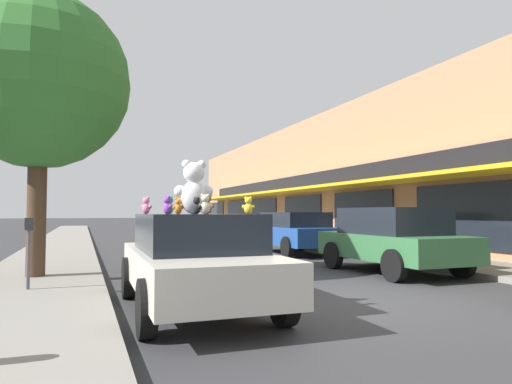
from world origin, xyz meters
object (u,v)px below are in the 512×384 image
object	(u,v)px
teddy_bear_brown	(207,204)
parked_car_far_center	(392,238)
street_tree	(39,81)
parking_meter	(29,244)
plush_art_car	(195,258)
teddy_bear_purple	(167,205)
teddy_bear_pink	(146,206)
teddy_bear_black	(197,206)
teddy_bear_giant	(194,188)
teddy_bear_teal	(169,205)
teddy_bear_orange	(178,206)
teddy_bear_cream	(205,204)
parked_car_far_right	(294,231)
teddy_bear_yellow	(248,206)

from	to	relation	value
teddy_bear_brown	parked_car_far_center	distance (m)	5.73
street_tree	parking_meter	xyz separation A→B (m)	(0.04, -1.80, -3.43)
plush_art_car	teddy_bear_purple	size ratio (longest dim) A/B	17.43
teddy_bear_pink	teddy_bear_black	distance (m)	1.76
plush_art_car	teddy_bear_giant	xyz separation A→B (m)	(-0.06, -0.11, 1.08)
teddy_bear_teal	teddy_bear_black	xyz separation A→B (m)	(0.12, -1.51, -0.03)
teddy_bear_orange	street_tree	xyz separation A→B (m)	(-2.28, 4.05, 2.78)
parking_meter	teddy_bear_cream	bearing A→B (deg)	-47.88
parked_car_far_right	teddy_bear_pink	bearing A→B (deg)	-131.32
parked_car_far_center	plush_art_car	bearing A→B (deg)	-155.68
teddy_bear_purple	parked_car_far_center	distance (m)	6.96
parked_car_far_right	street_tree	world-z (taller)	street_tree
teddy_bear_black	parked_car_far_right	distance (m)	10.49
teddy_bear_purple	teddy_bear_black	xyz separation A→B (m)	(0.43, 0.06, -0.00)
teddy_bear_purple	teddy_bear_cream	world-z (taller)	teddy_bear_cream
teddy_bear_purple	teddy_bear_yellow	world-z (taller)	teddy_bear_yellow
teddy_bear_purple	teddy_bear_teal	size ratio (longest dim) A/B	0.82
teddy_bear_brown	parked_car_far_right	size ratio (longest dim) A/B	0.08
teddy_bear_yellow	teddy_bear_giant	bearing A→B (deg)	-3.91
teddy_bear_yellow	parked_car_far_right	xyz separation A→B (m)	(4.92, 8.69, -0.77)
teddy_bear_brown	teddy_bear_pink	distance (m)	1.12
plush_art_car	teddy_bear_brown	bearing A→B (deg)	57.00
teddy_bear_black	parking_meter	size ratio (longest dim) A/B	0.19
teddy_bear_yellow	parked_car_far_right	world-z (taller)	teddy_bear_yellow
teddy_bear_orange	teddy_bear_teal	bearing A→B (deg)	-101.19
teddy_bear_cream	parked_car_far_right	bearing A→B (deg)	-110.78
teddy_bear_purple	parking_meter	bearing A→B (deg)	6.98
teddy_bear_orange	street_tree	bearing A→B (deg)	-69.02
street_tree	teddy_bear_brown	bearing A→B (deg)	-50.58
plush_art_car	teddy_bear_black	bearing A→B (deg)	-101.03
teddy_bear_purple	parking_meter	xyz separation A→B (m)	(-1.98, 2.80, -0.65)
plush_art_car	parked_car_far_center	distance (m)	6.15
plush_art_car	teddy_bear_black	world-z (taller)	teddy_bear_black
plush_art_car	teddy_bear_purple	distance (m)	1.17
teddy_bear_cream	street_tree	xyz separation A→B (m)	(-2.56, 4.59, 2.76)
teddy_bear_brown	teddy_bear_giant	bearing A→B (deg)	68.78
teddy_bear_teal	teddy_bear_giant	bearing A→B (deg)	55.86
street_tree	teddy_bear_orange	bearing A→B (deg)	-60.67
teddy_bear_pink	teddy_bear_brown	bearing A→B (deg)	-171.99
teddy_bear_pink	street_tree	bearing A→B (deg)	-12.87
teddy_bear_cream	teddy_bear_pink	distance (m)	1.83
teddy_bear_yellow	teddy_bear_orange	size ratio (longest dim) A/B	1.07
parked_car_far_right	street_tree	xyz separation A→B (m)	(-8.17, -4.21, 3.54)
teddy_bear_giant	parked_car_far_center	bearing A→B (deg)	-145.60
teddy_bear_cream	teddy_bear_black	xyz separation A→B (m)	(-0.11, 0.04, -0.02)
teddy_bear_brown	teddy_bear_yellow	xyz separation A→B (m)	(0.37, -0.99, -0.04)
teddy_bear_purple	teddy_bear_cream	distance (m)	0.54
teddy_bear_cream	parked_car_far_center	xyz separation A→B (m)	(5.61, 3.16, -0.75)
teddy_bear_pink	parked_car_far_center	size ratio (longest dim) A/B	0.07
teddy_bear_giant	parked_car_far_center	world-z (taller)	teddy_bear_giant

